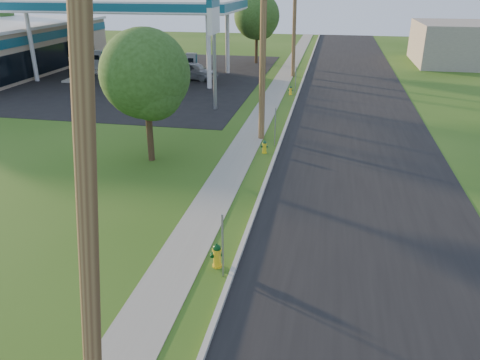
% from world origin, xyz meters
% --- Properties ---
extents(road, '(8.00, 120.00, 0.02)m').
position_xyz_m(road, '(4.50, 10.00, 0.01)').
color(road, black).
rests_on(road, ground).
extents(curb, '(0.15, 120.00, 0.15)m').
position_xyz_m(curb, '(0.50, 10.00, 0.07)').
color(curb, '#A7A498').
rests_on(curb, ground).
extents(sidewalk, '(1.50, 120.00, 0.03)m').
position_xyz_m(sidewalk, '(-1.25, 10.00, 0.01)').
color(sidewalk, gray).
rests_on(sidewalk, ground).
extents(forecourt, '(26.00, 28.00, 0.02)m').
position_xyz_m(forecourt, '(-16.00, 32.00, 0.01)').
color(forecourt, black).
rests_on(forecourt, ground).
extents(utility_pole_near, '(1.40, 0.32, 9.48)m').
position_xyz_m(utility_pole_near, '(-0.60, -1.00, 4.80)').
color(utility_pole_near, brown).
rests_on(utility_pole_near, ground).
extents(utility_pole_mid, '(1.40, 0.32, 9.80)m').
position_xyz_m(utility_pole_mid, '(-0.60, 17.00, 4.95)').
color(utility_pole_mid, brown).
rests_on(utility_pole_mid, ground).
extents(utility_pole_far, '(1.40, 0.32, 9.50)m').
position_xyz_m(utility_pole_far, '(-0.60, 35.00, 4.80)').
color(utility_pole_far, brown).
rests_on(utility_pole_far, ground).
extents(sign_post_near, '(0.05, 0.04, 2.00)m').
position_xyz_m(sign_post_near, '(0.25, 4.20, 1.00)').
color(sign_post_near, gray).
rests_on(sign_post_near, ground).
extents(sign_post_mid, '(0.05, 0.04, 2.00)m').
position_xyz_m(sign_post_mid, '(0.25, 16.00, 1.00)').
color(sign_post_mid, gray).
rests_on(sign_post_mid, ground).
extents(sign_post_far, '(0.05, 0.04, 2.00)m').
position_xyz_m(sign_post_far, '(0.25, 28.20, 1.00)').
color(sign_post_far, gray).
rests_on(sign_post_far, ground).
extents(gas_canopy, '(18.18, 9.18, 6.40)m').
position_xyz_m(gas_canopy, '(-14.00, 32.00, 5.90)').
color(gas_canopy, silver).
rests_on(gas_canopy, ground).
extents(fuel_pump_nw, '(1.20, 3.20, 1.90)m').
position_xyz_m(fuel_pump_nw, '(-18.50, 30.00, 0.72)').
color(fuel_pump_nw, '#A7A498').
rests_on(fuel_pump_nw, ground).
extents(fuel_pump_ne, '(1.20, 3.20, 1.90)m').
position_xyz_m(fuel_pump_ne, '(-9.50, 30.00, 0.72)').
color(fuel_pump_ne, '#A7A498').
rests_on(fuel_pump_ne, ground).
extents(fuel_pump_sw, '(1.20, 3.20, 1.90)m').
position_xyz_m(fuel_pump_sw, '(-18.50, 34.00, 0.72)').
color(fuel_pump_sw, '#A7A498').
rests_on(fuel_pump_sw, ground).
extents(fuel_pump_se, '(1.20, 3.20, 1.90)m').
position_xyz_m(fuel_pump_se, '(-9.50, 34.00, 0.72)').
color(fuel_pump_se, '#A7A498').
rests_on(fuel_pump_se, ground).
extents(convenience_store, '(10.40, 22.40, 4.25)m').
position_xyz_m(convenience_store, '(-26.98, 32.00, 2.13)').
color(convenience_store, tan).
rests_on(convenience_store, ground).
extents(price_pylon, '(0.34, 2.04, 6.85)m').
position_xyz_m(price_pylon, '(-4.50, 22.50, 5.43)').
color(price_pylon, gray).
rests_on(price_pylon, ground).
extents(tree_verge, '(4.00, 4.00, 6.06)m').
position_xyz_m(tree_verge, '(-5.11, 12.71, 3.90)').
color(tree_verge, '#332315').
rests_on(tree_verge, ground).
extents(tree_lot, '(4.51, 4.51, 6.84)m').
position_xyz_m(tree_lot, '(-4.76, 41.32, 4.40)').
color(tree_lot, '#332315').
rests_on(tree_lot, ground).
extents(hydrant_near, '(0.41, 0.36, 0.79)m').
position_xyz_m(hydrant_near, '(-0.03, 4.64, 0.38)').
color(hydrant_near, gold).
rests_on(hydrant_near, ground).
extents(hydrant_mid, '(0.34, 0.30, 0.67)m').
position_xyz_m(hydrant_mid, '(-0.10, 14.75, 0.33)').
color(hydrant_mid, yellow).
rests_on(hydrant_mid, ground).
extents(hydrant_far, '(0.34, 0.31, 0.66)m').
position_xyz_m(hydrant_far, '(-0.04, 27.71, 0.32)').
color(hydrant_far, yellow).
rests_on(hydrant_far, ground).
extents(car_silver, '(4.63, 3.12, 1.46)m').
position_xyz_m(car_silver, '(-8.76, 32.06, 0.73)').
color(car_silver, '#A5A7AC').
rests_on(car_silver, ground).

